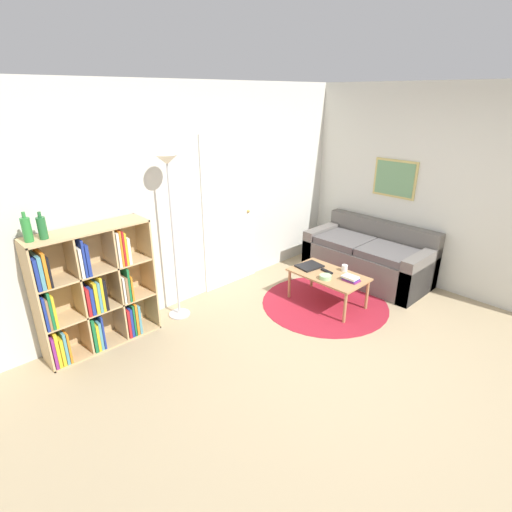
{
  "coord_description": "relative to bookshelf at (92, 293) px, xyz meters",
  "views": [
    {
      "loc": [
        -2.87,
        -1.55,
        2.46
      ],
      "look_at": [
        -0.15,
        1.29,
        0.85
      ],
      "focal_mm": 28.0,
      "sensor_mm": 36.0,
      "label": 1
    }
  ],
  "objects": [
    {
      "name": "bowl",
      "position": [
        2.29,
        -1.18,
        -0.17
      ],
      "size": [
        0.14,
        0.14,
        0.05
      ],
      "color": "#9ED193",
      "rests_on": "coffee_table"
    },
    {
      "name": "wall_back",
      "position": [
        1.61,
        0.21,
        0.69
      ],
      "size": [
        7.56,
        0.11,
        2.6
      ],
      "color": "silver",
      "rests_on": "ground_plane"
    },
    {
      "name": "bookshelf",
      "position": [
        0.0,
        0.0,
        0.0
      ],
      "size": [
        1.16,
        0.34,
        1.27
      ],
      "color": "tan",
      "rests_on": "ground_plane"
    },
    {
      "name": "bottle_left",
      "position": [
        -0.45,
        -0.01,
        0.78
      ],
      "size": [
        0.08,
        0.08,
        0.26
      ],
      "color": "#2D8438",
      "rests_on": "bookshelf"
    },
    {
      "name": "wall_right",
      "position": [
        3.9,
        -0.99,
        0.7
      ],
      "size": [
        0.08,
        5.34,
        2.6
      ],
      "color": "silver",
      "rests_on": "ground_plane"
    },
    {
      "name": "bottle_middle",
      "position": [
        -0.33,
        -0.02,
        0.77
      ],
      "size": [
        0.08,
        0.08,
        0.25
      ],
      "color": "#236633",
      "rests_on": "bookshelf"
    },
    {
      "name": "remote",
      "position": [
        2.46,
        -1.07,
        -0.19
      ],
      "size": [
        0.07,
        0.18,
        0.02
      ],
      "color": "black",
      "rests_on": "coffee_table"
    },
    {
      "name": "rug",
      "position": [
        2.41,
        -1.11,
        -0.6
      ],
      "size": [
        1.57,
        1.57,
        0.01
      ],
      "color": "maroon",
      "rests_on": "ground_plane"
    },
    {
      "name": "cup",
      "position": [
        2.65,
        -1.2,
        -0.16
      ],
      "size": [
        0.07,
        0.07,
        0.08
      ],
      "color": "white",
      "rests_on": "coffee_table"
    },
    {
      "name": "book_stack_on_table",
      "position": [
        2.47,
        -1.41,
        -0.17
      ],
      "size": [
        0.14,
        0.2,
        0.06
      ],
      "color": "#7F287A",
      "rests_on": "coffee_table"
    },
    {
      "name": "laptop",
      "position": [
        2.43,
        -0.82,
        -0.19
      ],
      "size": [
        0.34,
        0.29,
        0.02
      ],
      "color": "black",
      "rests_on": "coffee_table"
    },
    {
      "name": "couch",
      "position": [
        3.5,
        -1.05,
        -0.31
      ],
      "size": [
        0.83,
        1.69,
        0.78
      ],
      "color": "#66605B",
      "rests_on": "ground_plane"
    },
    {
      "name": "coffee_table",
      "position": [
        2.44,
        -1.11,
        -0.24
      ],
      "size": [
        0.54,
        0.93,
        0.4
      ],
      "color": "#AD7F51",
      "rests_on": "ground_plane"
    },
    {
      "name": "floor_lamp",
      "position": [
        0.94,
        -0.07,
        0.89
      ],
      "size": [
        0.25,
        0.25,
        1.88
      ],
      "color": "#B7B7BC",
      "rests_on": "ground_plane"
    },
    {
      "name": "ground_plane",
      "position": [
        1.6,
        -2.16,
        -0.6
      ],
      "size": [
        14.0,
        14.0,
        0.0
      ],
      "primitive_type": "plane",
      "color": "tan"
    }
  ]
}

